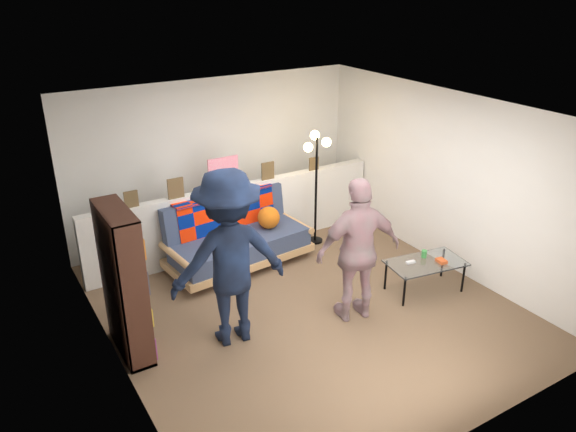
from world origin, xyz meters
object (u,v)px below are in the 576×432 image
at_px(futon_sofa, 237,237).
at_px(person_right, 359,251).
at_px(person_left, 229,258).
at_px(floor_lamp, 316,166).
at_px(coffee_table, 426,264).
at_px(bookshelf, 124,288).

height_order(futon_sofa, person_right, person_right).
distance_m(futon_sofa, person_left, 1.84).
bearing_deg(person_left, floor_lamp, -137.11).
bearing_deg(floor_lamp, person_left, -144.21).
xyz_separation_m(futon_sofa, person_left, (-0.84, -1.53, 0.59)).
height_order(coffee_table, person_left, person_left).
distance_m(futon_sofa, person_right, 2.06).
bearing_deg(person_right, person_left, -3.21).
distance_m(bookshelf, person_left, 1.12).
bearing_deg(bookshelf, coffee_table, -11.63).
bearing_deg(person_left, bookshelf, -11.79).
relative_size(futon_sofa, person_left, 1.04).
distance_m(coffee_table, floor_lamp, 2.14).
relative_size(futon_sofa, coffee_table, 1.96).
distance_m(coffee_table, person_left, 2.64).
height_order(futon_sofa, floor_lamp, floor_lamp).
distance_m(futon_sofa, coffee_table, 2.56).
xyz_separation_m(coffee_table, floor_lamp, (-0.39, 1.94, 0.82)).
bearing_deg(bookshelf, futon_sofa, 31.99).
xyz_separation_m(bookshelf, person_right, (2.47, -0.74, 0.10)).
bearing_deg(person_right, bookshelf, -4.88).
bearing_deg(futon_sofa, person_left, -118.80).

